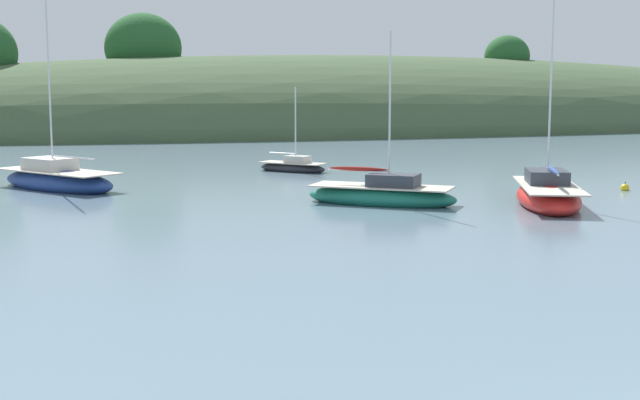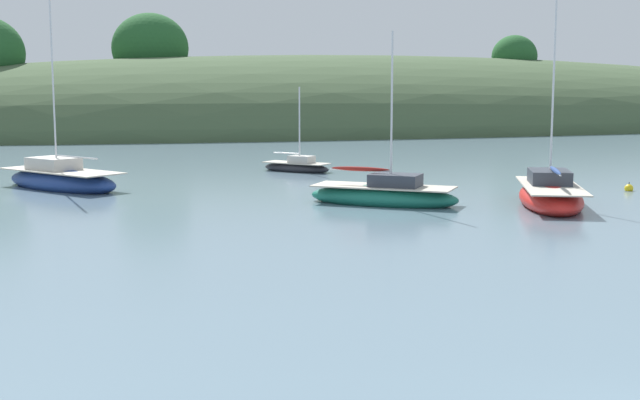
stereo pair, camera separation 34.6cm
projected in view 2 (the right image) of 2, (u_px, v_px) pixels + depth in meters
The scene contains 6 objects.
far_shoreline_hill at pixel (361, 128), 99.85m from camera, with size 150.00×36.00×21.34m.
sailboat_yellow_far at pixel (550, 195), 38.00m from camera, with size 5.61×8.12×10.81m.
sailboat_blue_center at pixel (297, 167), 52.61m from camera, with size 4.17×4.35×5.30m.
sailboat_black_sloop at pixel (384, 195), 38.50m from camera, with size 6.84×6.02×7.89m.
sailboat_teal_outer at pixel (61, 180), 44.15m from camera, with size 6.84×8.05×10.95m.
mooring_buoy_channel at pixel (629, 188), 43.24m from camera, with size 0.44×0.44×0.54m.
Camera 2 is at (-8.98, -9.47, 5.43)m, focal length 48.35 mm.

